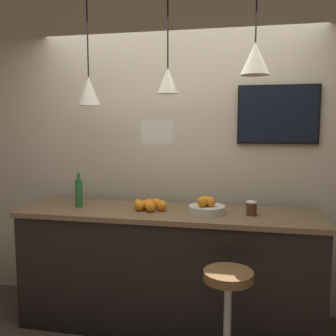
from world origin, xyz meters
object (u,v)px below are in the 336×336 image
fruit_bowl (207,207)px  spread_jar (251,208)px  mounted_tv (278,115)px  juice_bottle (79,193)px  bar_stool (228,313)px

fruit_bowl → spread_jar: (0.35, 0.01, 0.01)m
fruit_bowl → mounted_tv: 1.00m
fruit_bowl → juice_bottle: 1.09m
mounted_tv → bar_stool: bearing=-110.0°
bar_stool → spread_jar: size_ratio=6.90×
spread_jar → mounted_tv: (0.21, 0.40, 0.73)m
bar_stool → juice_bottle: juice_bottle is taller
juice_bottle → fruit_bowl: bearing=-0.3°
spread_jar → mounted_tv: mounted_tv is taller
juice_bottle → mounted_tv: 1.81m
juice_bottle → spread_jar: 1.43m
bar_stool → mounted_tv: (0.35, 0.96, 1.31)m
bar_stool → fruit_bowl: fruit_bowl is taller
mounted_tv → fruit_bowl: bearing=-143.7°
mounted_tv → juice_bottle: bearing=-166.3°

